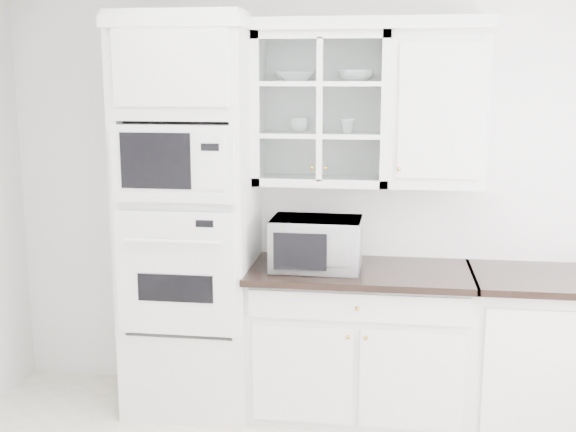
# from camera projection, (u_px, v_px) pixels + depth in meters

# --- Properties ---
(room_shell) EXTENTS (4.00, 3.50, 2.70)m
(room_shell) POSITION_uv_depth(u_px,v_px,m) (291.00, 137.00, 3.19)
(room_shell) COLOR white
(room_shell) RESTS_ON ground
(oven_column) EXTENTS (0.76, 0.68, 2.40)m
(oven_column) POSITION_uv_depth(u_px,v_px,m) (190.00, 218.00, 4.36)
(oven_column) COLOR white
(oven_column) RESTS_ON ground
(base_cabinet_run) EXTENTS (1.32, 0.67, 0.92)m
(base_cabinet_run) POSITION_uv_depth(u_px,v_px,m) (359.00, 340.00, 4.39)
(base_cabinet_run) COLOR white
(base_cabinet_run) RESTS_ON ground
(extra_base_cabinet) EXTENTS (0.72, 0.67, 0.92)m
(extra_base_cabinet) POSITION_uv_depth(u_px,v_px,m) (529.00, 349.00, 4.25)
(extra_base_cabinet) COLOR white
(extra_base_cabinet) RESTS_ON ground
(upper_cabinet_glass) EXTENTS (0.80, 0.33, 0.90)m
(upper_cabinet_glass) POSITION_uv_depth(u_px,v_px,m) (322.00, 109.00, 4.29)
(upper_cabinet_glass) COLOR white
(upper_cabinet_glass) RESTS_ON room_shell
(upper_cabinet_solid) EXTENTS (0.55, 0.33, 0.90)m
(upper_cabinet_solid) POSITION_uv_depth(u_px,v_px,m) (438.00, 110.00, 4.20)
(upper_cabinet_solid) COLOR white
(upper_cabinet_solid) RESTS_ON room_shell
(crown_molding) EXTENTS (2.14, 0.38, 0.07)m
(crown_molding) POSITION_uv_depth(u_px,v_px,m) (305.00, 25.00, 4.19)
(crown_molding) COLOR white
(crown_molding) RESTS_ON room_shell
(countertop_microwave) EXTENTS (0.53, 0.45, 0.30)m
(countertop_microwave) POSITION_uv_depth(u_px,v_px,m) (317.00, 243.00, 4.27)
(countertop_microwave) COLOR white
(countertop_microwave) RESTS_ON base_cabinet_run
(bowl_a) EXTENTS (0.29, 0.29, 0.06)m
(bowl_a) POSITION_uv_depth(u_px,v_px,m) (295.00, 77.00, 4.27)
(bowl_a) COLOR white
(bowl_a) RESTS_ON upper_cabinet_glass
(bowl_b) EXTENTS (0.24, 0.24, 0.07)m
(bowl_b) POSITION_uv_depth(u_px,v_px,m) (356.00, 76.00, 4.24)
(bowl_b) COLOR white
(bowl_b) RESTS_ON upper_cabinet_glass
(cup_a) EXTENTS (0.12, 0.12, 0.09)m
(cup_a) POSITION_uv_depth(u_px,v_px,m) (299.00, 125.00, 4.35)
(cup_a) COLOR white
(cup_a) RESTS_ON upper_cabinet_glass
(cup_b) EXTENTS (0.09, 0.09, 0.08)m
(cup_b) POSITION_uv_depth(u_px,v_px,m) (347.00, 126.00, 4.27)
(cup_b) COLOR white
(cup_b) RESTS_ON upper_cabinet_glass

